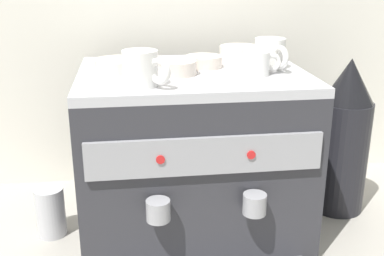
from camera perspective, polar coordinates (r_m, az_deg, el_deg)
name	(u,v)px	position (r m, az deg, el deg)	size (l,w,h in m)	color
ground_plane	(192,224)	(1.44, 0.00, -11.39)	(4.00, 4.00, 0.00)	#9E998E
tiled_backsplash_wall	(177,45)	(1.63, -1.76, 9.86)	(2.80, 0.03, 0.94)	silver
espresso_machine	(192,153)	(1.34, 0.03, -2.99)	(0.60, 0.57, 0.46)	#2D2D33
ceramic_cup_0	(271,54)	(1.30, 9.39, 8.71)	(0.08, 0.12, 0.08)	white
ceramic_cup_1	(142,69)	(1.10, -6.00, 7.06)	(0.11, 0.10, 0.08)	white
ceramic_cup_2	(258,63)	(1.23, 7.86, 7.67)	(0.10, 0.07, 0.06)	white
ceramic_bowl_0	(178,68)	(1.22, -1.74, 7.18)	(0.10, 0.10, 0.04)	beige
ceramic_bowl_1	(239,53)	(1.43, 5.68, 8.91)	(0.12, 0.12, 0.04)	beige
ceramic_bowl_2	(118,65)	(1.28, -8.83, 7.40)	(0.12, 0.12, 0.03)	beige
ceramic_bowl_3	(204,62)	(1.31, 1.41, 7.91)	(0.10, 0.10, 0.03)	beige
coffee_grinder	(343,138)	(1.50, 17.64, -1.15)	(0.15, 0.15, 0.48)	black
milk_pitcher	(51,211)	(1.42, -16.53, -9.49)	(0.08, 0.08, 0.14)	#B7B7BC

